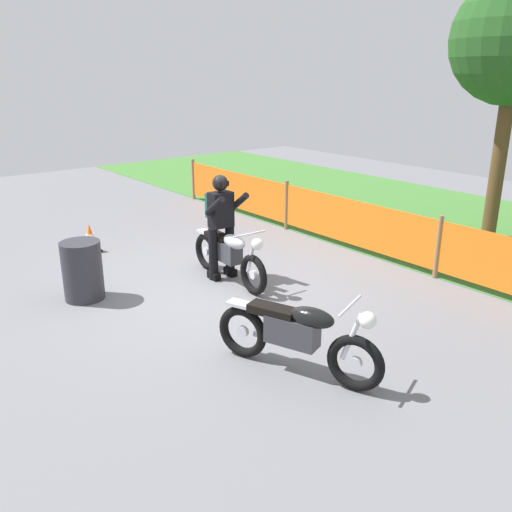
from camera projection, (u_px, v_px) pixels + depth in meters
ground at (216, 289)px, 8.38m from camera, size 24.00×24.00×0.02m
grass_verge at (445, 222)px, 12.03m from camera, size 24.00×6.27×0.01m
barrier_fence at (352, 222)px, 10.01m from camera, size 11.10×0.08×1.05m
motorcycle_lead at (229, 254)px, 8.55m from camera, size 1.99×0.59×0.94m
motorcycle_trailing at (297, 335)px, 5.91m from camera, size 1.94×0.91×0.96m
rider_lead at (221, 221)px, 8.55m from camera, size 0.69×0.56×1.69m
traffic_cone at (90, 238)px, 10.04m from camera, size 0.32×0.32×0.53m
spare_drum at (82, 271)px, 7.89m from camera, size 0.58×0.58×0.88m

